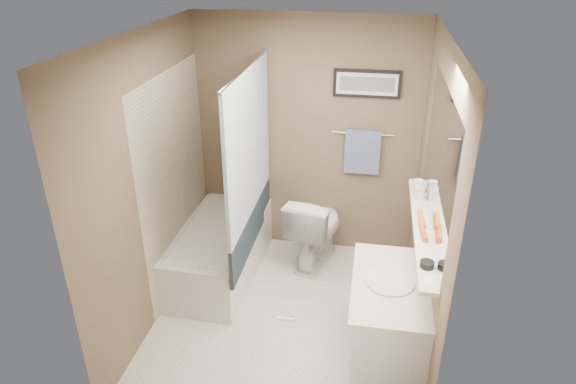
% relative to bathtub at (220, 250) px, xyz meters
% --- Properties ---
extents(ground, '(2.50, 2.50, 0.00)m').
position_rel_bathtub_xyz_m(ground, '(0.75, -0.57, -0.25)').
color(ground, silver).
rests_on(ground, ground).
extents(ceiling, '(2.20, 2.50, 0.04)m').
position_rel_bathtub_xyz_m(ceiling, '(0.75, -0.57, 2.13)').
color(ceiling, silver).
rests_on(ceiling, wall_back).
extents(wall_back, '(2.20, 0.04, 2.40)m').
position_rel_bathtub_xyz_m(wall_back, '(0.75, 0.66, 0.95)').
color(wall_back, brown).
rests_on(wall_back, ground).
extents(wall_front, '(2.20, 0.04, 2.40)m').
position_rel_bathtub_xyz_m(wall_front, '(0.75, -1.80, 0.95)').
color(wall_front, brown).
rests_on(wall_front, ground).
extents(wall_left, '(0.04, 2.50, 2.40)m').
position_rel_bathtub_xyz_m(wall_left, '(-0.33, -0.57, 0.95)').
color(wall_left, brown).
rests_on(wall_left, ground).
extents(wall_right, '(0.04, 2.50, 2.40)m').
position_rel_bathtub_xyz_m(wall_right, '(1.83, -0.57, 0.95)').
color(wall_right, brown).
rests_on(wall_right, ground).
extents(tile_surround, '(0.02, 1.55, 2.00)m').
position_rel_bathtub_xyz_m(tile_surround, '(-0.34, -0.07, 0.75)').
color(tile_surround, beige).
rests_on(tile_surround, wall_left).
extents(curtain_rod, '(0.02, 1.55, 0.02)m').
position_rel_bathtub_xyz_m(curtain_rod, '(0.35, -0.07, 1.80)').
color(curtain_rod, silver).
rests_on(curtain_rod, wall_left).
extents(curtain_upper, '(0.03, 1.45, 1.28)m').
position_rel_bathtub_xyz_m(curtain_upper, '(0.35, -0.07, 1.15)').
color(curtain_upper, white).
rests_on(curtain_upper, curtain_rod).
extents(curtain_lower, '(0.03, 1.45, 0.36)m').
position_rel_bathtub_xyz_m(curtain_lower, '(0.35, -0.07, 0.33)').
color(curtain_lower, '#21323E').
rests_on(curtain_lower, curtain_rod).
extents(mirror, '(0.02, 1.60, 1.00)m').
position_rel_bathtub_xyz_m(mirror, '(1.84, -0.72, 1.37)').
color(mirror, silver).
rests_on(mirror, wall_right).
extents(shelf, '(0.12, 1.60, 0.03)m').
position_rel_bathtub_xyz_m(shelf, '(1.79, -0.72, 0.85)').
color(shelf, silver).
rests_on(shelf, wall_right).
extents(towel_bar, '(0.60, 0.02, 0.02)m').
position_rel_bathtub_xyz_m(towel_bar, '(1.30, 0.64, 1.05)').
color(towel_bar, silver).
rests_on(towel_bar, wall_back).
extents(towel, '(0.34, 0.05, 0.44)m').
position_rel_bathtub_xyz_m(towel, '(1.30, 0.62, 0.87)').
color(towel, '#8A9BC9').
rests_on(towel, towel_bar).
extents(art_frame, '(0.62, 0.02, 0.26)m').
position_rel_bathtub_xyz_m(art_frame, '(1.30, 0.66, 1.53)').
color(art_frame, black).
rests_on(art_frame, wall_back).
extents(art_mat, '(0.56, 0.00, 0.20)m').
position_rel_bathtub_xyz_m(art_mat, '(1.30, 0.65, 1.53)').
color(art_mat, white).
rests_on(art_mat, art_frame).
extents(art_image, '(0.50, 0.00, 0.13)m').
position_rel_bathtub_xyz_m(art_image, '(1.30, 0.64, 1.53)').
color(art_image, '#595959').
rests_on(art_image, art_mat).
extents(door, '(0.80, 0.02, 2.00)m').
position_rel_bathtub_xyz_m(door, '(1.30, -1.81, 0.75)').
color(door, silver).
rests_on(door, wall_front).
extents(door_handle, '(0.10, 0.02, 0.02)m').
position_rel_bathtub_xyz_m(door_handle, '(0.97, -1.76, 0.75)').
color(door_handle, silver).
rests_on(door_handle, door).
extents(bathtub, '(0.76, 1.53, 0.50)m').
position_rel_bathtub_xyz_m(bathtub, '(0.00, 0.00, 0.00)').
color(bathtub, white).
rests_on(bathtub, ground).
extents(tub_rim, '(0.56, 1.36, 0.02)m').
position_rel_bathtub_xyz_m(tub_rim, '(-0.00, 0.00, 0.25)').
color(tub_rim, white).
rests_on(tub_rim, bathtub).
extents(toilet, '(0.59, 0.84, 0.77)m').
position_rel_bathtub_xyz_m(toilet, '(0.90, 0.35, 0.14)').
color(toilet, white).
rests_on(toilet, ground).
extents(vanity, '(0.51, 0.91, 0.80)m').
position_rel_bathtub_xyz_m(vanity, '(1.60, -1.08, 0.15)').
color(vanity, white).
rests_on(vanity, ground).
extents(countertop, '(0.54, 0.96, 0.04)m').
position_rel_bathtub_xyz_m(countertop, '(1.59, -1.08, 0.57)').
color(countertop, silver).
rests_on(countertop, vanity).
extents(sink_basin, '(0.34, 0.34, 0.01)m').
position_rel_bathtub_xyz_m(sink_basin, '(1.58, -1.08, 0.60)').
color(sink_basin, silver).
rests_on(sink_basin, countertop).
extents(faucet_spout, '(0.02, 0.02, 0.10)m').
position_rel_bathtub_xyz_m(faucet_spout, '(1.78, -1.08, 0.64)').
color(faucet_spout, silver).
rests_on(faucet_spout, countertop).
extents(faucet_knob, '(0.05, 0.05, 0.05)m').
position_rel_bathtub_xyz_m(faucet_knob, '(1.78, -0.98, 0.62)').
color(faucet_knob, white).
rests_on(faucet_knob, countertop).
extents(candle_bowl_near, '(0.09, 0.09, 0.04)m').
position_rel_bathtub_xyz_m(candle_bowl_near, '(1.79, -1.25, 0.89)').
color(candle_bowl_near, black).
rests_on(candle_bowl_near, shelf).
extents(hair_brush_front, '(0.06, 0.22, 0.04)m').
position_rel_bathtub_xyz_m(hair_brush_front, '(1.79, -0.85, 0.89)').
color(hair_brush_front, '#D4491E').
rests_on(hair_brush_front, shelf).
extents(hair_brush_back, '(0.05, 0.22, 0.04)m').
position_rel_bathtub_xyz_m(hair_brush_back, '(1.79, -0.67, 0.89)').
color(hair_brush_back, orange).
rests_on(hair_brush_back, shelf).
extents(pink_comb, '(0.03, 0.16, 0.01)m').
position_rel_bathtub_xyz_m(pink_comb, '(1.79, -0.55, 0.87)').
color(pink_comb, '#FA99CA').
rests_on(pink_comb, shelf).
extents(glass_jar, '(0.08, 0.08, 0.10)m').
position_rel_bathtub_xyz_m(glass_jar, '(1.79, -0.16, 0.92)').
color(glass_jar, silver).
rests_on(glass_jar, shelf).
extents(soap_bottle, '(0.08, 0.08, 0.15)m').
position_rel_bathtub_xyz_m(soap_bottle, '(1.79, -0.28, 0.94)').
color(soap_bottle, '#999999').
rests_on(soap_bottle, shelf).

